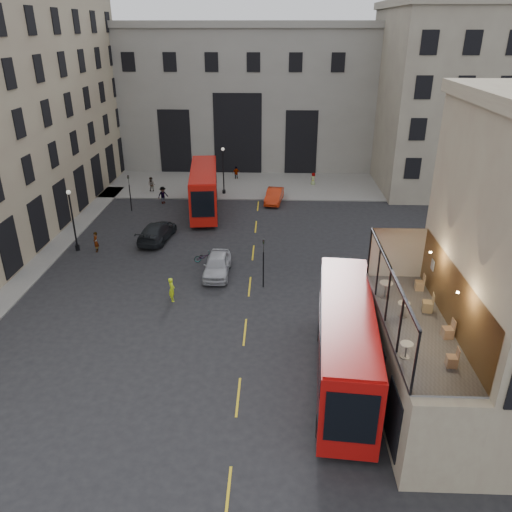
{
  "coord_description": "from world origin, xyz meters",
  "views": [
    {
      "loc": [
        -0.32,
        -20.25,
        17.39
      ],
      "look_at": [
        -1.49,
        10.89,
        3.0
      ],
      "focal_mm": 35.0,
      "sensor_mm": 36.0,
      "label": 1
    }
  ],
  "objects_px": {
    "cafe_table_near": "(406,348)",
    "cafe_chair_d": "(420,285)",
    "pedestrian_c": "(236,173)",
    "pedestrian_e": "(96,242)",
    "car_a": "(217,265)",
    "car_c": "(157,232)",
    "cafe_chair_c": "(428,306)",
    "street_lamp_a": "(74,224)",
    "pedestrian_b": "(163,195)",
    "bus_far": "(204,188)",
    "traffic_light_far": "(129,188)",
    "cafe_chair_b": "(448,332)",
    "cafe_table_mid": "(404,307)",
    "street_lamp_b": "(223,174)",
    "traffic_light_near": "(263,257)",
    "car_b": "(274,196)",
    "pedestrian_d": "(313,179)",
    "cafe_chair_a": "(452,361)",
    "bus_near": "(345,340)",
    "cafe_table_far": "(386,288)",
    "bicycle": "(204,257)",
    "cyclist": "(172,289)",
    "pedestrian_a": "(152,185)"
  },
  "relations": [
    {
      "from": "traffic_light_near",
      "to": "pedestrian_a",
      "type": "bearing_deg",
      "value": 120.82
    },
    {
      "from": "cyclist",
      "to": "cafe_chair_d",
      "type": "distance_m",
      "value": 16.55
    },
    {
      "from": "street_lamp_a",
      "to": "cyclist",
      "type": "bearing_deg",
      "value": -40.26
    },
    {
      "from": "car_c",
      "to": "cafe_table_near",
      "type": "bearing_deg",
      "value": 132.31
    },
    {
      "from": "car_a",
      "to": "pedestrian_e",
      "type": "relative_size",
      "value": 2.69
    },
    {
      "from": "traffic_light_near",
      "to": "cafe_chair_a",
      "type": "relative_size",
      "value": 4.36
    },
    {
      "from": "car_a",
      "to": "cafe_table_mid",
      "type": "xyz_separation_m",
      "value": [
        10.59,
        -13.2,
        4.29
      ]
    },
    {
      "from": "traffic_light_near",
      "to": "pedestrian_a",
      "type": "xyz_separation_m",
      "value": [
        -13.3,
        22.29,
        -1.52
      ]
    },
    {
      "from": "bicycle",
      "to": "cyclist",
      "type": "relative_size",
      "value": 0.9
    },
    {
      "from": "car_c",
      "to": "cafe_chair_c",
      "type": "bearing_deg",
      "value": 140.64
    },
    {
      "from": "street_lamp_b",
      "to": "car_b",
      "type": "height_order",
      "value": "street_lamp_b"
    },
    {
      "from": "cafe_chair_a",
      "to": "bus_far",
      "type": "bearing_deg",
      "value": 114.88
    },
    {
      "from": "car_c",
      "to": "pedestrian_c",
      "type": "height_order",
      "value": "pedestrian_c"
    },
    {
      "from": "cafe_table_far",
      "to": "cafe_chair_b",
      "type": "relative_size",
      "value": 0.93
    },
    {
      "from": "cafe_table_mid",
      "to": "pedestrian_c",
      "type": "bearing_deg",
      "value": 105.71
    },
    {
      "from": "car_c",
      "to": "cyclist",
      "type": "height_order",
      "value": "cyclist"
    },
    {
      "from": "car_a",
      "to": "pedestrian_c",
      "type": "xyz_separation_m",
      "value": [
        -0.46,
        26.08,
        0.02
      ]
    },
    {
      "from": "cafe_table_far",
      "to": "cafe_chair_a",
      "type": "bearing_deg",
      "value": -74.17
    },
    {
      "from": "car_b",
      "to": "car_c",
      "type": "relative_size",
      "value": 0.83
    },
    {
      "from": "bus_near",
      "to": "pedestrian_d",
      "type": "distance_m",
      "value": 36.45
    },
    {
      "from": "car_a",
      "to": "car_b",
      "type": "distance_m",
      "value": 17.92
    },
    {
      "from": "pedestrian_e",
      "to": "pedestrian_d",
      "type": "bearing_deg",
      "value": 123.51
    },
    {
      "from": "car_b",
      "to": "pedestrian_d",
      "type": "height_order",
      "value": "pedestrian_d"
    },
    {
      "from": "street_lamp_a",
      "to": "pedestrian_e",
      "type": "bearing_deg",
      "value": -6.3
    },
    {
      "from": "bus_near",
      "to": "car_b",
      "type": "relative_size",
      "value": 2.6
    },
    {
      "from": "cyclist",
      "to": "cafe_chair_d",
      "type": "bearing_deg",
      "value": -132.57
    },
    {
      "from": "cyclist",
      "to": "cafe_chair_a",
      "type": "bearing_deg",
      "value": -151.38
    },
    {
      "from": "pedestrian_c",
      "to": "pedestrian_e",
      "type": "xyz_separation_m",
      "value": [
        -10.23,
        -22.19,
        0.05
      ]
    },
    {
      "from": "pedestrian_b",
      "to": "cafe_chair_d",
      "type": "xyz_separation_m",
      "value": [
        19.73,
        -27.08,
        3.94
      ]
    },
    {
      "from": "cyclist",
      "to": "bus_far",
      "type": "bearing_deg",
      "value": -19.09
    },
    {
      "from": "cafe_table_far",
      "to": "car_a",
      "type": "bearing_deg",
      "value": 131.65
    },
    {
      "from": "traffic_light_near",
      "to": "car_a",
      "type": "xyz_separation_m",
      "value": [
        -3.58,
        1.92,
        -1.62
      ]
    },
    {
      "from": "street_lamp_b",
      "to": "cafe_table_near",
      "type": "bearing_deg",
      "value": -72.75
    },
    {
      "from": "cafe_table_mid",
      "to": "car_c",
      "type": "bearing_deg",
      "value": 130.15
    },
    {
      "from": "cafe_table_near",
      "to": "cafe_chair_d",
      "type": "xyz_separation_m",
      "value": [
        2.14,
        6.08,
        -0.19
      ]
    },
    {
      "from": "cafe_chair_d",
      "to": "cafe_chair_b",
      "type": "bearing_deg",
      "value": -88.63
    },
    {
      "from": "car_b",
      "to": "cafe_chair_b",
      "type": "height_order",
      "value": "cafe_chair_b"
    },
    {
      "from": "car_a",
      "to": "cafe_table_mid",
      "type": "distance_m",
      "value": 17.46
    },
    {
      "from": "pedestrian_c",
      "to": "cafe_chair_c",
      "type": "distance_m",
      "value": 40.87
    },
    {
      "from": "traffic_light_near",
      "to": "cafe_table_mid",
      "type": "relative_size",
      "value": 5.05
    },
    {
      "from": "bus_far",
      "to": "traffic_light_far",
      "type": "bearing_deg",
      "value": -178.03
    },
    {
      "from": "cafe_table_mid",
      "to": "cafe_chair_b",
      "type": "xyz_separation_m",
      "value": [
        1.61,
        -1.73,
        -0.22
      ]
    },
    {
      "from": "traffic_light_far",
      "to": "cafe_chair_d",
      "type": "bearing_deg",
      "value": -47.45
    },
    {
      "from": "cafe_chair_c",
      "to": "cafe_table_mid",
      "type": "bearing_deg",
      "value": -157.69
    },
    {
      "from": "street_lamp_a",
      "to": "bicycle",
      "type": "distance_m",
      "value": 11.43
    },
    {
      "from": "street_lamp_b",
      "to": "traffic_light_near",
      "type": "bearing_deg",
      "value": -77.2
    },
    {
      "from": "cafe_chair_a",
      "to": "bus_near",
      "type": "bearing_deg",
      "value": 128.22
    },
    {
      "from": "street_lamp_b",
      "to": "car_a",
      "type": "relative_size",
      "value": 1.13
    },
    {
      "from": "cafe_table_near",
      "to": "cafe_chair_d",
      "type": "distance_m",
      "value": 6.45
    },
    {
      "from": "street_lamp_b",
      "to": "pedestrian_d",
      "type": "xyz_separation_m",
      "value": [
        10.34,
        3.88,
        -1.62
      ]
    }
  ]
}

